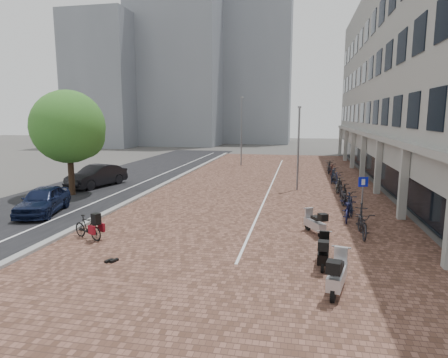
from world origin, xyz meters
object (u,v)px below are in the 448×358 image
Objects in this scene: scooter_back at (337,273)px; parking_sign at (363,193)px; car_dark at (97,176)px; hero_bike at (88,227)px; scooter_front at (315,222)px; car_navy at (43,200)px; scooter_mid at (323,251)px.

parking_sign is at bearing 90.35° from scooter_back.
car_dark is 11.75m from hero_bike.
car_dark reaches higher than scooter_front.
parking_sign reaches higher than hero_bike.
car_navy is 7.31m from car_dark.
car_navy is at bearing 148.77° from scooter_front.
parking_sign is (16.28, -5.81, 0.63)m from car_dark.
scooter_back is (9.11, -2.88, 0.08)m from hero_bike.
car_navy is 13.80m from scooter_mid.
scooter_mid is at bearing -114.89° from scooter_front.
parking_sign is at bearing 75.50° from scooter_mid.
hero_bike is 9.56m from scooter_back.
scooter_mid is (8.85, -1.03, 0.03)m from hero_bike.
scooter_front is at bearing -17.81° from car_navy.
car_navy reaches higher than scooter_front.
scooter_front is at bearing 97.43° from scooter_mid.
parking_sign is at bearing -8.90° from car_navy.
parking_sign is at bearing 18.70° from scooter_front.
scooter_mid is (0.16, -3.40, 0.02)m from scooter_front.
car_dark is 2.94× the size of scooter_mid.
car_dark reaches higher than scooter_mid.
scooter_mid is 6.01m from parking_sign.
scooter_back is (0.42, -5.25, 0.07)m from scooter_front.
car_navy reaches higher than scooter_back.
hero_bike is (5.48, -10.39, -0.24)m from car_dark.
car_navy is 0.89× the size of car_dark.
scooter_front is (14.17, -8.02, -0.23)m from car_dark.
car_dark is at bearing 122.85° from scooter_front.
hero_bike is 1.07× the size of scooter_mid.
car_dark is at bearing 142.87° from parking_sign.
car_navy is 13.00m from scooter_front.
scooter_mid is at bearing -32.00° from car_navy.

